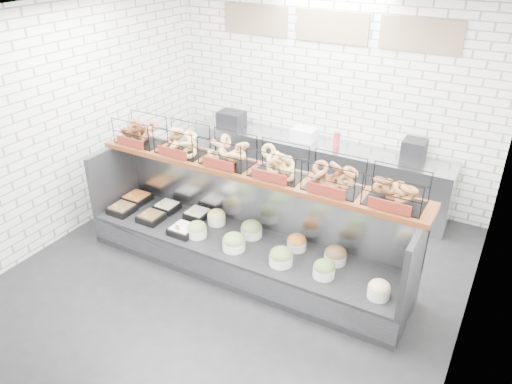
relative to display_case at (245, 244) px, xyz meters
The scene contains 5 objects.
ground 0.48m from the display_case, 89.36° to the right, with size 5.50×5.50×0.00m, color black.
room_shell 1.75m from the display_case, 89.16° to the left, with size 5.02×5.51×3.01m.
display_case is the anchor object (origin of this frame).
bagel_shelf 1.07m from the display_case, 88.54° to the left, with size 4.10×0.50×0.40m.
prep_counter 2.09m from the display_case, 89.99° to the left, with size 4.00×0.60×1.20m.
Camera 1 is at (2.57, -3.95, 3.71)m, focal length 35.00 mm.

